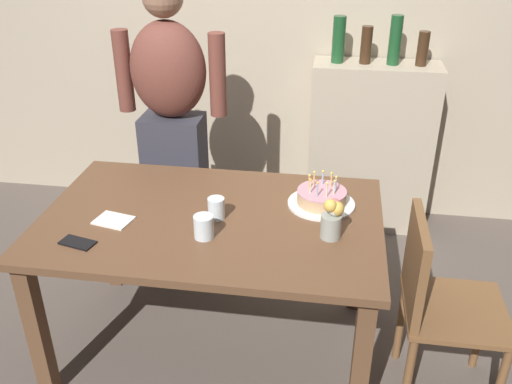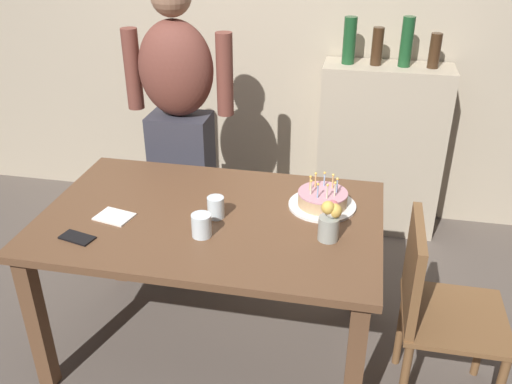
# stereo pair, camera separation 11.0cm
# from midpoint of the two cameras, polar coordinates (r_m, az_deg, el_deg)

# --- Properties ---
(ground_plane) EXTENTS (10.00, 10.00, 0.00)m
(ground_plane) POSITION_cam_midpoint_polar(r_m,az_deg,el_deg) (2.91, -2.98, -15.11)
(ground_plane) COLOR #564C44
(back_wall) EXTENTS (5.20, 0.10, 2.60)m
(back_wall) POSITION_cam_midpoint_polar(r_m,az_deg,el_deg) (3.71, 2.68, 17.30)
(back_wall) COLOR tan
(back_wall) RESTS_ON ground_plane
(dining_table) EXTENTS (1.50, 0.96, 0.74)m
(dining_table) POSITION_cam_midpoint_polar(r_m,az_deg,el_deg) (2.51, -3.34, -4.33)
(dining_table) COLOR brown
(dining_table) RESTS_ON ground_plane
(birthday_cake) EXTENTS (0.31, 0.31, 0.15)m
(birthday_cake) POSITION_cam_midpoint_polar(r_m,az_deg,el_deg) (2.54, 8.08, -0.83)
(birthday_cake) COLOR white
(birthday_cake) RESTS_ON dining_table
(water_glass_near) EXTENTS (0.08, 0.08, 0.10)m
(water_glass_near) POSITION_cam_midpoint_polar(r_m,az_deg,el_deg) (2.30, -4.25, -3.44)
(water_glass_near) COLOR silver
(water_glass_near) RESTS_ON dining_table
(water_glass_far) EXTENTS (0.07, 0.07, 0.10)m
(water_glass_far) POSITION_cam_midpoint_polar(r_m,az_deg,el_deg) (2.42, -2.86, -1.60)
(water_glass_far) COLOR silver
(water_glass_far) RESTS_ON dining_table
(cell_phone) EXTENTS (0.16, 0.10, 0.01)m
(cell_phone) POSITION_cam_midpoint_polar(r_m,az_deg,el_deg) (2.39, -16.63, -4.53)
(cell_phone) COLOR black
(cell_phone) RESTS_ON dining_table
(napkin_stack) EXTENTS (0.18, 0.15, 0.01)m
(napkin_stack) POSITION_cam_midpoint_polar(r_m,az_deg,el_deg) (2.51, -13.12, -2.50)
(napkin_stack) COLOR white
(napkin_stack) RESTS_ON dining_table
(flower_vase) EXTENTS (0.09, 0.10, 0.18)m
(flower_vase) POSITION_cam_midpoint_polar(r_m,az_deg,el_deg) (2.28, 9.01, -2.76)
(flower_vase) COLOR #999E93
(flower_vase) RESTS_ON dining_table
(person_man_bearded) EXTENTS (0.61, 0.27, 1.66)m
(person_man_bearded) POSITION_cam_midpoint_polar(r_m,az_deg,el_deg) (3.14, -6.85, 7.06)
(person_man_bearded) COLOR #33333D
(person_man_bearded) RESTS_ON ground_plane
(dining_chair) EXTENTS (0.42, 0.42, 0.87)m
(dining_chair) POSITION_cam_midpoint_polar(r_m,az_deg,el_deg) (2.44, 18.98, -10.79)
(dining_chair) COLOR brown
(dining_chair) RESTS_ON ground_plane
(shelf_cabinet) EXTENTS (0.77, 0.30, 1.39)m
(shelf_cabinet) POSITION_cam_midpoint_polar(r_m,az_deg,el_deg) (3.67, 13.45, 4.37)
(shelf_cabinet) COLOR tan
(shelf_cabinet) RESTS_ON ground_plane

